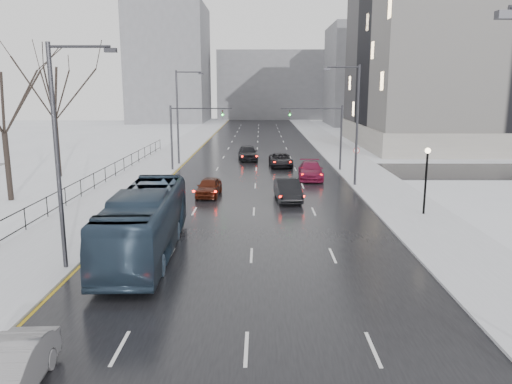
{
  "coord_description": "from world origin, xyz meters",
  "views": [
    {
      "loc": [
        0.44,
        -1.4,
        8.08
      ],
      "look_at": [
        0.19,
        25.52,
        2.5
      ],
      "focal_mm": 35.0,
      "sensor_mm": 36.0,
      "label": 1
    }
  ],
  "objects_px": {
    "sedan_right_far": "(311,170)",
    "sedan_left_near": "(8,372)",
    "sedan_right_cross": "(281,160)",
    "tree_park_d": "(11,201)",
    "sedan_right_near": "(288,190)",
    "streetlight_r_mid": "(355,119)",
    "mast_signal_right": "(330,130)",
    "mast_signal_left": "(182,130)",
    "bus": "(145,222)",
    "streetlight_l_far": "(180,113)",
    "lamppost_r_mid": "(426,171)",
    "no_uturn_sign": "(356,153)",
    "streetlight_l_near": "(62,147)",
    "sedan_center_near": "(209,187)",
    "sedan_center_far": "(248,153)",
    "tree_park_e": "(60,178)"
  },
  "relations": [
    {
      "from": "sedan_right_far",
      "to": "sedan_left_near",
      "type": "bearing_deg",
      "value": -106.03
    },
    {
      "from": "sedan_right_cross",
      "to": "sedan_right_far",
      "type": "xyz_separation_m",
      "value": [
        2.42,
        -7.38,
        0.08
      ]
    },
    {
      "from": "tree_park_d",
      "to": "sedan_right_near",
      "type": "relative_size",
      "value": 2.67
    },
    {
      "from": "streetlight_r_mid",
      "to": "mast_signal_right",
      "type": "relative_size",
      "value": 1.54
    },
    {
      "from": "mast_signal_left",
      "to": "sedan_right_far",
      "type": "height_order",
      "value": "mast_signal_left"
    },
    {
      "from": "tree_park_d",
      "to": "sedan_right_near",
      "type": "height_order",
      "value": "tree_park_d"
    },
    {
      "from": "mast_signal_left",
      "to": "sedan_right_cross",
      "type": "distance_m",
      "value": 10.81
    },
    {
      "from": "sedan_left_near",
      "to": "sedan_right_near",
      "type": "xyz_separation_m",
      "value": [
        8.69,
        23.92,
        0.09
      ]
    },
    {
      "from": "streetlight_r_mid",
      "to": "sedan_right_near",
      "type": "xyz_separation_m",
      "value": [
        -5.73,
        -5.58,
        -4.81
      ]
    },
    {
      "from": "bus",
      "to": "sedan_left_near",
      "type": "bearing_deg",
      "value": -97.18
    },
    {
      "from": "bus",
      "to": "sedan_right_near",
      "type": "height_order",
      "value": "bus"
    },
    {
      "from": "streetlight_l_far",
      "to": "lamppost_r_mid",
      "type": "relative_size",
      "value": 2.34
    },
    {
      "from": "mast_signal_right",
      "to": "no_uturn_sign",
      "type": "height_order",
      "value": "mast_signal_right"
    },
    {
      "from": "mast_signal_left",
      "to": "streetlight_l_near",
      "type": "bearing_deg",
      "value": -91.72
    },
    {
      "from": "streetlight_l_near",
      "to": "sedan_left_near",
      "type": "height_order",
      "value": "streetlight_l_near"
    },
    {
      "from": "sedan_left_near",
      "to": "bus",
      "type": "distance_m",
      "value": 11.78
    },
    {
      "from": "streetlight_l_far",
      "to": "sedan_left_near",
      "type": "bearing_deg",
      "value": -87.35
    },
    {
      "from": "sedan_right_near",
      "to": "sedan_right_far",
      "type": "distance_m",
      "value": 9.28
    },
    {
      "from": "sedan_right_cross",
      "to": "sedan_right_near",
      "type": "bearing_deg",
      "value": -92.97
    },
    {
      "from": "streetlight_l_far",
      "to": "sedan_right_near",
      "type": "bearing_deg",
      "value": -58.89
    },
    {
      "from": "mast_signal_left",
      "to": "sedan_center_near",
      "type": "height_order",
      "value": "mast_signal_left"
    },
    {
      "from": "tree_park_d",
      "to": "sedan_center_far",
      "type": "distance_m",
      "value": 27.32
    },
    {
      "from": "streetlight_l_near",
      "to": "mast_signal_left",
      "type": "relative_size",
      "value": 1.54
    },
    {
      "from": "tree_park_d",
      "to": "streetlight_r_mid",
      "type": "bearing_deg",
      "value": 13.01
    },
    {
      "from": "sedan_center_near",
      "to": "sedan_right_far",
      "type": "height_order",
      "value": "sedan_right_far"
    },
    {
      "from": "mast_signal_left",
      "to": "sedan_center_far",
      "type": "distance_m",
      "value": 10.34
    },
    {
      "from": "sedan_center_near",
      "to": "sedan_right_cross",
      "type": "relative_size",
      "value": 0.82
    },
    {
      "from": "bus",
      "to": "lamppost_r_mid",
      "type": "bearing_deg",
      "value": 23.45
    },
    {
      "from": "streetlight_l_far",
      "to": "sedan_right_near",
      "type": "relative_size",
      "value": 2.14
    },
    {
      "from": "mast_signal_left",
      "to": "no_uturn_sign",
      "type": "relative_size",
      "value": 2.41
    },
    {
      "from": "streetlight_l_far",
      "to": "no_uturn_sign",
      "type": "bearing_deg",
      "value": -24.73
    },
    {
      "from": "sedan_right_near",
      "to": "sedan_right_far",
      "type": "relative_size",
      "value": 0.88
    },
    {
      "from": "sedan_center_far",
      "to": "sedan_left_near",
      "type": "bearing_deg",
      "value": -102.44
    },
    {
      "from": "sedan_center_far",
      "to": "tree_park_d",
      "type": "bearing_deg",
      "value": -133.73
    },
    {
      "from": "tree_park_d",
      "to": "tree_park_e",
      "type": "xyz_separation_m",
      "value": [
        -0.4,
        10.0,
        0.0
      ]
    },
    {
      "from": "no_uturn_sign",
      "to": "bus",
      "type": "relative_size",
      "value": 0.23
    },
    {
      "from": "sedan_right_near",
      "to": "mast_signal_left",
      "type": "bearing_deg",
      "value": 120.83
    },
    {
      "from": "sedan_center_far",
      "to": "tree_park_e",
      "type": "bearing_deg",
      "value": -151.9
    },
    {
      "from": "bus",
      "to": "sedan_center_far",
      "type": "bearing_deg",
      "value": 80.61
    },
    {
      "from": "sedan_center_near",
      "to": "lamppost_r_mid",
      "type": "bearing_deg",
      "value": -18.73
    },
    {
      "from": "streetlight_l_far",
      "to": "mast_signal_right",
      "type": "height_order",
      "value": "streetlight_l_far"
    },
    {
      "from": "tree_park_d",
      "to": "sedan_center_far",
      "type": "bearing_deg",
      "value": 52.12
    },
    {
      "from": "mast_signal_right",
      "to": "mast_signal_left",
      "type": "bearing_deg",
      "value": 180.0
    },
    {
      "from": "mast_signal_right",
      "to": "sedan_left_near",
      "type": "relative_size",
      "value": 1.57
    },
    {
      "from": "sedan_center_far",
      "to": "bus",
      "type": "bearing_deg",
      "value": -103.02
    },
    {
      "from": "tree_park_d",
      "to": "sedan_right_far",
      "type": "height_order",
      "value": "tree_park_d"
    },
    {
      "from": "streetlight_r_mid",
      "to": "no_uturn_sign",
      "type": "bearing_deg",
      "value": 75.52
    },
    {
      "from": "sedan_left_near",
      "to": "bus",
      "type": "height_order",
      "value": "bus"
    },
    {
      "from": "no_uturn_sign",
      "to": "sedan_center_far",
      "type": "relative_size",
      "value": 0.54
    },
    {
      "from": "tree_park_e",
      "to": "no_uturn_sign",
      "type": "bearing_deg",
      "value": 0.0
    }
  ]
}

